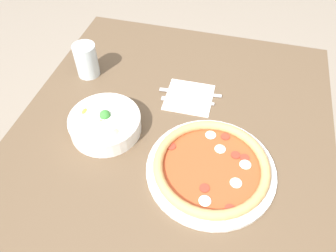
{
  "coord_description": "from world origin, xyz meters",
  "views": [
    {
      "loc": [
        -0.55,
        -0.15,
        1.52
      ],
      "look_at": [
        0.06,
        0.01,
        0.79
      ],
      "focal_mm": 35.0,
      "sensor_mm": 36.0,
      "label": 1
    }
  ],
  "objects": [
    {
      "name": "knife",
      "position": [
        0.24,
        -0.03,
        0.77
      ],
      "size": [
        0.03,
        0.21,
        0.01
      ],
      "rotation": [
        0.0,
        0.0,
        1.67
      ],
      "color": "silver",
      "rests_on": "napkin"
    },
    {
      "name": "pizza",
      "position": [
        -0.05,
        -0.14,
        0.78
      ],
      "size": [
        0.35,
        0.35,
        0.04
      ],
      "color": "white",
      "rests_on": "dining_table"
    },
    {
      "name": "dining_table",
      "position": [
        0.0,
        0.0,
        0.66
      ],
      "size": [
        1.22,
        0.95,
        0.77
      ],
      "color": "brown",
      "rests_on": "ground_plane"
    },
    {
      "name": "bowl",
      "position": [
        0.02,
        0.19,
        0.8
      ],
      "size": [
        0.21,
        0.21,
        0.07
      ],
      "color": "white",
      "rests_on": "dining_table"
    },
    {
      "name": "ground_plane",
      "position": [
        0.0,
        0.0,
        0.0
      ],
      "size": [
        8.0,
        8.0,
        0.0
      ],
      "primitive_type": "plane",
      "color": "gray"
    },
    {
      "name": "napkin",
      "position": [
        0.22,
        -0.02,
        0.77
      ],
      "size": [
        0.15,
        0.15,
        0.0
      ],
      "color": "white",
      "rests_on": "dining_table"
    },
    {
      "name": "glass",
      "position": [
        0.25,
        0.35,
        0.82
      ],
      "size": [
        0.08,
        0.08,
        0.12
      ],
      "color": "silver",
      "rests_on": "dining_table"
    },
    {
      "name": "fork",
      "position": [
        0.2,
        -0.02,
        0.77
      ],
      "size": [
        0.03,
        0.17,
        0.0
      ],
      "rotation": [
        0.0,
        0.0,
        1.67
      ],
      "color": "silver",
      "rests_on": "napkin"
    }
  ]
}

